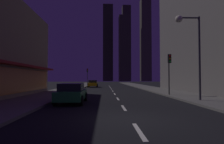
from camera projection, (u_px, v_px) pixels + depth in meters
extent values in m
cube|color=black|center=(110.00, 87.00, 40.48)|extent=(78.00, 136.00, 0.10)
cube|color=#605E59|center=(143.00, 87.00, 40.76)|extent=(4.00, 76.00, 0.15)
cube|color=#605E59|center=(77.00, 87.00, 40.21)|extent=(4.00, 76.00, 0.15)
cube|color=silver|center=(139.00, 131.00, 6.53)|extent=(0.16, 2.20, 0.01)
cube|color=silver|center=(124.00, 108.00, 11.72)|extent=(0.16, 2.20, 0.01)
cube|color=silver|center=(118.00, 99.00, 16.92)|extent=(0.16, 2.20, 0.01)
cube|color=silver|center=(115.00, 94.00, 22.11)|extent=(0.16, 2.20, 0.01)
cube|color=silver|center=(113.00, 91.00, 27.30)|extent=(0.16, 2.20, 0.01)
cube|color=silver|center=(111.00, 89.00, 32.50)|extent=(0.16, 2.20, 0.01)
cube|color=silver|center=(110.00, 88.00, 37.69)|extent=(0.16, 2.20, 0.01)
cube|color=silver|center=(110.00, 86.00, 42.88)|extent=(0.16, 2.20, 0.01)
cube|color=silver|center=(109.00, 86.00, 48.07)|extent=(0.16, 2.20, 0.01)
cube|color=#D88C3F|center=(19.00, 81.00, 17.49)|extent=(0.10, 16.26, 2.20)
cube|color=maroon|center=(24.00, 66.00, 17.56)|extent=(0.90, 16.86, 0.20)
cube|color=slate|center=(222.00, 10.00, 25.45)|extent=(11.00, 20.00, 21.86)
cube|color=#2F2D23|center=(108.00, 43.00, 132.42)|extent=(6.84, 5.90, 52.82)
cube|color=#3A372B|center=(124.00, 49.00, 125.60)|extent=(7.34, 6.83, 43.01)
cube|color=#363429|center=(126.00, 43.00, 167.64)|extent=(7.26, 8.77, 65.24)
cube|color=#4C4839|center=(145.00, 40.00, 126.09)|extent=(6.40, 7.02, 54.37)
cube|color=#1E722D|center=(72.00, 95.00, 14.11)|extent=(1.80, 4.20, 0.65)
cube|color=black|center=(71.00, 87.00, 13.93)|extent=(1.64, 2.00, 0.55)
cylinder|color=black|center=(64.00, 97.00, 15.46)|extent=(0.22, 0.68, 0.68)
cylinder|color=black|center=(86.00, 97.00, 15.53)|extent=(0.22, 0.68, 0.68)
cylinder|color=black|center=(55.00, 101.00, 12.67)|extent=(0.22, 0.68, 0.68)
cylinder|color=black|center=(81.00, 101.00, 12.74)|extent=(0.22, 0.68, 0.68)
sphere|color=white|center=(69.00, 92.00, 16.14)|extent=(0.18, 0.18, 0.18)
sphere|color=white|center=(82.00, 92.00, 16.18)|extent=(0.18, 0.18, 0.18)
cube|color=gold|center=(93.00, 84.00, 39.79)|extent=(1.80, 4.20, 0.65)
cube|color=black|center=(93.00, 82.00, 39.61)|extent=(1.64, 2.00, 0.55)
cylinder|color=black|center=(89.00, 85.00, 41.14)|extent=(0.22, 0.68, 0.68)
cylinder|color=black|center=(97.00, 85.00, 41.21)|extent=(0.22, 0.68, 0.68)
cylinder|color=black|center=(88.00, 86.00, 38.34)|extent=(0.22, 0.68, 0.68)
cylinder|color=black|center=(97.00, 86.00, 38.41)|extent=(0.22, 0.68, 0.68)
sphere|color=white|center=(91.00, 84.00, 41.81)|extent=(0.18, 0.18, 0.18)
sphere|color=white|center=(96.00, 84.00, 41.86)|extent=(0.18, 0.18, 0.18)
cylinder|color=gold|center=(78.00, 86.00, 34.09)|extent=(0.22, 0.22, 0.55)
sphere|color=gold|center=(78.00, 85.00, 34.10)|extent=(0.21, 0.21, 0.21)
cylinder|color=gold|center=(78.00, 88.00, 34.08)|extent=(0.30, 0.30, 0.06)
cylinder|color=gold|center=(77.00, 86.00, 34.09)|extent=(0.10, 0.10, 0.10)
cylinder|color=gold|center=(79.00, 86.00, 34.10)|extent=(0.10, 0.10, 0.10)
cylinder|color=#2D2D2D|center=(169.00, 74.00, 19.79)|extent=(0.12, 0.12, 4.20)
cube|color=black|center=(169.00, 59.00, 19.64)|extent=(0.32, 0.24, 0.90)
sphere|color=red|center=(170.00, 56.00, 19.52)|extent=(0.18, 0.18, 0.18)
sphere|color=#F2B20C|center=(170.00, 59.00, 19.51)|extent=(0.18, 0.18, 0.18)
sphere|color=#19D833|center=(170.00, 61.00, 19.50)|extent=(0.18, 0.18, 0.18)
cylinder|color=#2D2D2D|center=(87.00, 77.00, 48.29)|extent=(0.12, 0.12, 4.20)
cube|color=black|center=(87.00, 70.00, 48.15)|extent=(0.32, 0.24, 0.90)
sphere|color=red|center=(87.00, 69.00, 48.03)|extent=(0.18, 0.18, 0.18)
sphere|color=#F2B20C|center=(87.00, 70.00, 48.02)|extent=(0.18, 0.18, 0.18)
sphere|color=#19D833|center=(87.00, 71.00, 48.01)|extent=(0.18, 0.18, 0.18)
cylinder|color=#38383D|center=(200.00, 58.00, 14.83)|extent=(0.16, 0.16, 6.50)
cylinder|color=#38383D|center=(189.00, 18.00, 14.91)|extent=(1.60, 0.12, 0.12)
sphere|color=#FCF7CC|center=(179.00, 19.00, 14.87)|extent=(0.56, 0.56, 0.56)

